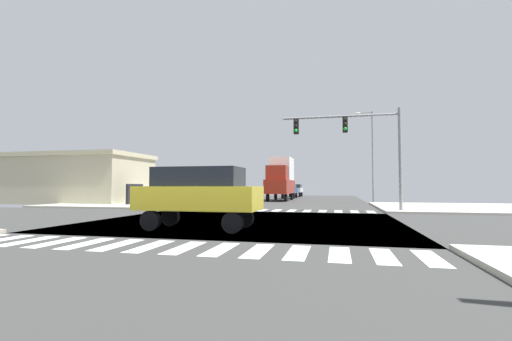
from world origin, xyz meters
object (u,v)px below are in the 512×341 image
at_px(sedan_middle_4, 290,190).
at_px(pickup_outer_1, 223,190).
at_px(traffic_signal_mast, 352,136).
at_px(street_lamp, 370,149).
at_px(suv_queued_1, 199,192).
at_px(box_truck_trailing_2, 281,178).
at_px(sedan_nearside_1, 296,189).
at_px(bank_building, 82,179).

bearing_deg(sedan_middle_4, pickup_outer_1, 81.01).
relative_size(traffic_signal_mast, street_lamp, 0.82).
bearing_deg(street_lamp, suv_queued_1, -109.11).
height_order(box_truck_trailing_2, sedan_middle_4, box_truck_trailing_2).
distance_m(street_lamp, sedan_nearside_1, 20.18).
xyz_separation_m(bank_building, box_truck_trailing_2, (17.66, 9.98, 0.23)).
xyz_separation_m(traffic_signal_mast, box_truck_trailing_2, (-7.15, 15.80, -2.30)).
bearing_deg(sedan_middle_4, sedan_nearside_1, -90.00).
xyz_separation_m(traffic_signal_mast, sedan_nearside_1, (-7.15, 30.56, -3.75)).
distance_m(box_truck_trailing_2, sedan_middle_4, 7.67).
xyz_separation_m(bank_building, sedan_nearside_1, (17.66, 24.73, -1.22)).
xyz_separation_m(bank_building, sedan_middle_4, (17.66, 17.51, -1.22)).
relative_size(bank_building, suv_queued_1, 2.90).
bearing_deg(pickup_outer_1, sedan_middle_4, -98.99).
bearing_deg(bank_building, street_lamp, 15.27).
distance_m(suv_queued_1, box_truck_trailing_2, 26.65).
height_order(traffic_signal_mast, box_truck_trailing_2, traffic_signal_mast).
relative_size(street_lamp, suv_queued_1, 1.97).
bearing_deg(box_truck_trailing_2, pickup_outer_1, 75.29).
relative_size(bank_building, sedan_nearside_1, 3.10).
xyz_separation_m(street_lamp, suv_queued_1, (-8.32, -24.01, -3.95)).
relative_size(sedan_nearside_1, pickup_outer_1, 0.84).
distance_m(street_lamp, sedan_middle_4, 14.45).
bearing_deg(pickup_outer_1, traffic_signal_mast, 156.70).
distance_m(bank_building, suv_queued_1, 25.08).
distance_m(suv_queued_1, pickup_outer_1, 15.72).
distance_m(bank_building, sedan_middle_4, 24.90).
bearing_deg(pickup_outer_1, suv_queued_1, 105.13).
xyz_separation_m(street_lamp, sedan_middle_4, (-9.42, 10.12, -4.22)).
relative_size(box_truck_trailing_2, sedan_middle_4, 1.67).
distance_m(traffic_signal_mast, suv_queued_1, 12.85).
height_order(traffic_signal_mast, sedan_nearside_1, traffic_signal_mast).
xyz_separation_m(suv_queued_1, sedan_middle_4, (-1.10, 34.13, -0.28)).
relative_size(street_lamp, sedan_nearside_1, 2.11).
bearing_deg(box_truck_trailing_2, bank_building, 29.47).
xyz_separation_m(sedan_middle_4, pickup_outer_1, (-3.00, -18.96, 0.17)).
xyz_separation_m(sedan_nearside_1, box_truck_trailing_2, (-0.00, -14.75, 1.45)).
bearing_deg(traffic_signal_mast, street_lamp, 80.26).
height_order(suv_queued_1, pickup_outer_1, pickup_outer_1).
height_order(bank_building, box_truck_trailing_2, box_truck_trailing_2).
bearing_deg(sedan_nearside_1, box_truck_trailing_2, 90.00).
height_order(street_lamp, bank_building, street_lamp).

